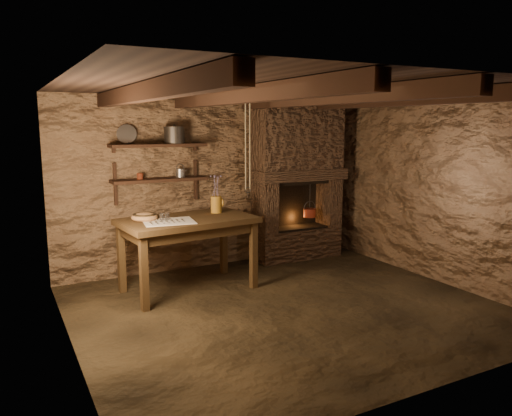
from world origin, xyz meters
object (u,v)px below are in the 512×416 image
iron_stockpot (174,136)px  red_pot (310,212)px  work_table (188,252)px  wooden_bowl (144,217)px  stoneware_jug (216,196)px

iron_stockpot → red_pot: size_ratio=0.50×
work_table → wooden_bowl: 0.68m
iron_stockpot → red_pot: 2.39m
work_table → iron_stockpot: 1.58m
wooden_bowl → stoneware_jug: bearing=4.7°
stoneware_jug → wooden_bowl: size_ratio=1.57×
wooden_bowl → red_pot: size_ratio=0.58×
wooden_bowl → iron_stockpot: iron_stockpot is taller
stoneware_jug → red_pot: stoneware_jug is taller
wooden_bowl → red_pot: 2.75m
work_table → iron_stockpot: size_ratio=6.20×
work_table → wooden_bowl: size_ratio=5.34×
work_table → iron_stockpot: iron_stockpot is taller
work_table → red_pot: red_pot is taller
work_table → wooden_bowl: (-0.50, 0.10, 0.45)m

